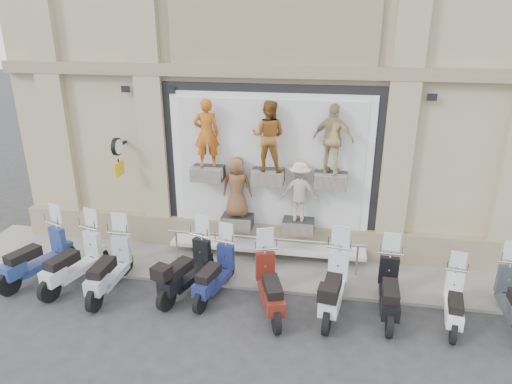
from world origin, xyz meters
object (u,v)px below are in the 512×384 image
scooter_f (270,277)px  scooter_h (390,281)px  scooter_d (186,260)px  scooter_a (35,248)px  scooter_i (456,295)px  scooter_g (334,277)px  clock_sign_bracket (118,152)px  scooter_e (214,265)px  guard_rail (264,254)px  scooter_b (72,253)px  scooter_c (108,259)px

scooter_f → scooter_h: 2.55m
scooter_d → scooter_a: bearing=-160.7°
scooter_i → scooter_g: bearing=-170.2°
scooter_g → scooter_d: bearing=-175.0°
clock_sign_bracket → scooter_i: bearing=-13.6°
scooter_e → scooter_g: size_ratio=0.90×
scooter_e → scooter_i: size_ratio=1.11×
guard_rail → scooter_a: 5.56m
scooter_d → scooter_h: 4.52m
scooter_d → scooter_e: (0.67, 0.00, -0.06)m
scooter_a → scooter_f: (5.77, -0.32, -0.03)m
scooter_e → scooter_b: bearing=-165.5°
scooter_f → scooter_c: bearing=160.1°
scooter_i → scooter_f: bearing=-167.1°
scooter_d → scooter_c: bearing=-153.2°
scooter_g → clock_sign_bracket: bearing=168.7°
scooter_a → scooter_c: bearing=14.4°
guard_rail → scooter_e: (-0.93, -1.32, 0.32)m
guard_rail → scooter_i: bearing=-19.6°
scooter_b → scooter_g: scooter_g is taller
scooter_b → scooter_d: 2.75m
scooter_f → scooter_i: 3.84m
scooter_c → scooter_h: size_ratio=1.04×
scooter_f → scooter_g: scooter_g is taller
scooter_f → scooter_i: (3.83, 0.19, -0.14)m
scooter_c → scooter_h: bearing=2.5°
scooter_b → scooter_e: bearing=18.0°
clock_sign_bracket → scooter_f: (4.29, -2.16, -1.96)m
guard_rail → scooter_h: size_ratio=2.50×
clock_sign_bracket → scooter_d: (2.30, -1.79, -1.95)m
scooter_f → scooter_b: bearing=158.9°
scooter_b → scooter_h: size_ratio=1.05×
scooter_d → scooter_h: bearing=17.6°
scooter_e → scooter_d: bearing=-167.3°
scooter_e → scooter_f: size_ratio=0.93×
scooter_c → scooter_e: scooter_c is taller
scooter_a → scooter_h: (8.30, -0.02, -0.05)m
scooter_e → scooter_f: bearing=-3.2°
scooter_e → clock_sign_bracket: bearing=161.3°
scooter_b → scooter_c: size_ratio=1.01×
scooter_a → guard_rail: bearing=34.6°
scooter_g → scooter_h: 1.18m
scooter_a → scooter_h: 8.30m
scooter_a → scooter_e: 4.44m
scooter_f → scooter_i: size_ratio=1.19×
scooter_e → scooter_i: scooter_e is taller
guard_rail → scooter_g: 2.34m
scooter_e → scooter_h: 3.86m
clock_sign_bracket → scooter_e: size_ratio=0.53×
clock_sign_bracket → scooter_e: clock_sign_bracket is taller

